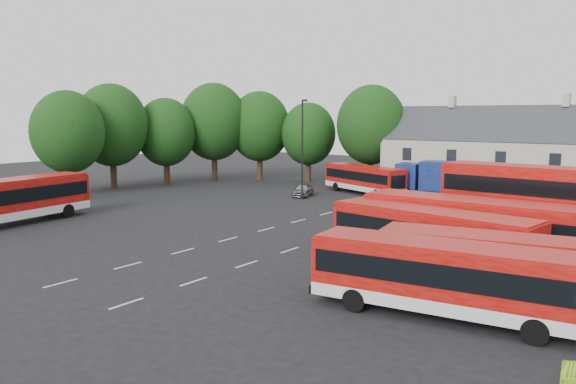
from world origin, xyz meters
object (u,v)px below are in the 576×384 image
Objects in this scene: bus_dd_south at (539,200)px; lamppost at (302,147)px; bus_row_a at (446,274)px; bus_west at (12,197)px; silver_car at (303,190)px; box_truck at (442,178)px.

lamppost reaches higher than bus_dd_south.
bus_row_a is 0.90× the size of bus_west.
bus_dd_south is at bearing 84.00° from bus_row_a.
lamppost is at bearing -77.76° from silver_car.
silver_car is at bearing -27.36° from bus_west.
box_truck is 13.84m from lamppost.
bus_west is at bearing -132.06° from box_truck.
bus_dd_south is 36.68m from bus_west.
bus_west is at bearing -113.82° from lamppost.
lamppost reaches higher than bus_west.
box_truck is at bearing 134.35° from bus_dd_south.
box_truck is 0.90× the size of lamppost.
box_truck is at bearing 104.73° from bus_row_a.
bus_dd_south is at bearing -16.48° from lamppost.
bus_west is 25.34m from lamppost.
bus_row_a is 32.56m from lamppost.
bus_dd_south reaches higher than box_truck.
bus_west is (-33.00, -0.05, 0.21)m from bus_row_a.
bus_row_a is 2.95× the size of silver_car.
lamppost is (1.10, -1.80, 4.45)m from silver_car.
bus_west is 3.29× the size of silver_car.
silver_car is (9.06, 24.81, -1.41)m from bus_west.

